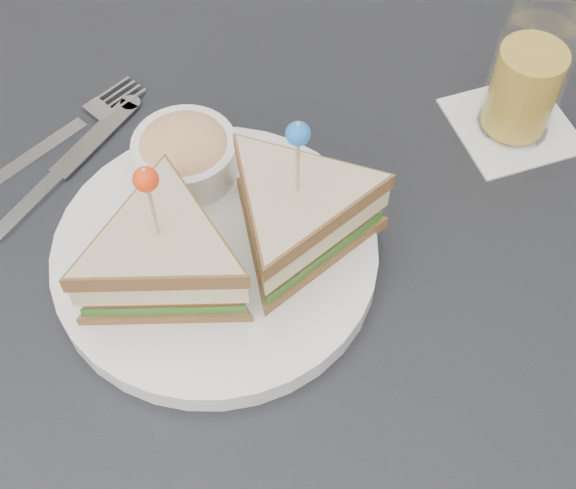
{
  "coord_description": "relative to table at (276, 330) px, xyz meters",
  "views": [
    {
      "loc": [
        0.05,
        -0.35,
        1.33
      ],
      "look_at": [
        0.01,
        0.01,
        0.8
      ],
      "focal_mm": 50.0,
      "sensor_mm": 36.0,
      "label": 1
    }
  ],
  "objects": [
    {
      "name": "table",
      "position": [
        0.0,
        0.0,
        0.0
      ],
      "size": [
        0.8,
        0.8,
        0.75
      ],
      "color": "black",
      "rests_on": "ground"
    },
    {
      "name": "cutlery_fork",
      "position": [
        -0.22,
        0.15,
        0.08
      ],
      "size": [
        0.14,
        0.17,
        0.01
      ],
      "rotation": [
        0.0,
        0.0,
        -0.65
      ],
      "color": "white",
      "rests_on": "table"
    },
    {
      "name": "cutlery_knife",
      "position": [
        -0.21,
        0.1,
        0.08
      ],
      "size": [
        0.1,
        0.19,
        0.01
      ],
      "rotation": [
        0.0,
        0.0,
        -0.45
      ],
      "color": "silver",
      "rests_on": "table"
    },
    {
      "name": "plate_meal",
      "position": [
        -0.04,
        0.02,
        0.12
      ],
      "size": [
        0.36,
        0.36,
        0.16
      ],
      "rotation": [
        0.0,
        0.0,
        -0.39
      ],
      "color": "white",
      "rests_on": "table"
    },
    {
      "name": "drink_set",
      "position": [
        0.21,
        0.21,
        0.14
      ],
      "size": [
        0.15,
        0.15,
        0.14
      ],
      "rotation": [
        0.0,
        0.0,
        0.44
      ],
      "color": "white",
      "rests_on": "table"
    }
  ]
}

